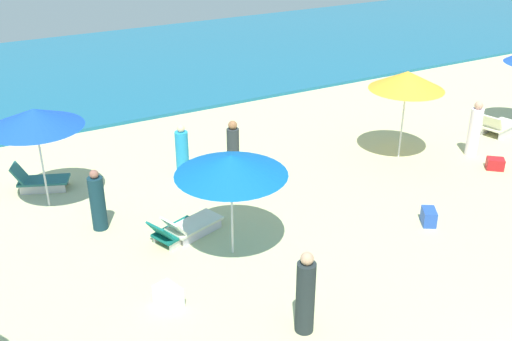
% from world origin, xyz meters
% --- Properties ---
extents(ocean, '(60.00, 13.88, 0.12)m').
position_xyz_m(ocean, '(0.00, 23.06, 0.06)').
color(ocean, '#1A6587').
rests_on(ocean, ground_plane).
extents(umbrella_0, '(2.31, 2.31, 2.63)m').
position_xyz_m(umbrella_0, '(-6.39, 11.52, 2.40)').
color(umbrella_0, silver).
rests_on(umbrella_0, ground_plane).
extents(lounge_chair_0_0, '(1.55, 1.09, 0.76)m').
position_xyz_m(lounge_chair_0_0, '(-6.40, 12.56, 0.28)').
color(lounge_chair_0_0, silver).
rests_on(lounge_chair_0_0, ground_plane).
extents(umbrella_1, '(2.42, 2.42, 2.40)m').
position_xyz_m(umbrella_1, '(-3.25, 7.30, 2.17)').
color(umbrella_1, silver).
rests_on(umbrella_1, ground_plane).
extents(lounge_chair_1_0, '(1.42, 1.03, 0.65)m').
position_xyz_m(lounge_chair_1_0, '(-4.18, 8.41, 0.23)').
color(lounge_chair_1_0, silver).
rests_on(lounge_chair_1_0, ground_plane).
extents(lounge_chair_1_1, '(1.57, 1.04, 0.65)m').
position_xyz_m(lounge_chair_1_1, '(-3.75, 8.45, 0.25)').
color(lounge_chair_1_1, silver).
rests_on(lounge_chair_1_1, ground_plane).
extents(umbrella_4, '(2.18, 2.18, 2.67)m').
position_xyz_m(umbrella_4, '(3.51, 9.48, 2.40)').
color(umbrella_4, silver).
rests_on(umbrella_4, ground_plane).
extents(lounge_chair_5_1, '(1.56, 0.96, 0.76)m').
position_xyz_m(lounge_chair_5_1, '(7.63, 9.30, 0.28)').
color(lounge_chair_5_1, silver).
rests_on(lounge_chair_5_1, ground_plane).
extents(beachgoer_0, '(0.38, 0.38, 1.72)m').
position_xyz_m(beachgoer_0, '(5.53, 8.52, 0.81)').
color(beachgoer_0, white).
rests_on(beachgoer_0, ground_plane).
extents(beachgoer_1, '(0.40, 0.40, 1.70)m').
position_xyz_m(beachgoer_1, '(-1.49, 10.68, 0.80)').
color(beachgoer_1, '#2C3437').
rests_on(beachgoer_1, ground_plane).
extents(beachgoer_3, '(0.42, 0.42, 1.66)m').
position_xyz_m(beachgoer_3, '(-2.81, 11.16, 0.77)').
color(beachgoer_3, '#2399D5').
rests_on(beachgoer_3, ground_plane).
extents(beachgoer_4, '(0.44, 0.44, 1.55)m').
position_xyz_m(beachgoer_4, '(-5.55, 9.78, 0.71)').
color(beachgoer_4, '#143440').
rests_on(beachgoer_4, ground_plane).
extents(beachgoer_6, '(0.39, 0.39, 1.70)m').
position_xyz_m(beachgoer_6, '(-3.27, 4.36, 0.80)').
color(beachgoer_6, '#232D2F').
rests_on(beachgoer_6, ground_plane).
extents(cooler_box_0, '(0.60, 0.59, 0.33)m').
position_xyz_m(cooler_box_0, '(5.37, 7.47, 0.16)').
color(cooler_box_0, red).
rests_on(cooler_box_0, ground_plane).
extents(cooler_box_1, '(0.51, 0.62, 0.41)m').
position_xyz_m(cooler_box_1, '(-5.19, 6.26, 0.21)').
color(cooler_box_1, white).
rests_on(cooler_box_1, ground_plane).
extents(cooler_box_2, '(0.53, 0.59, 0.39)m').
position_xyz_m(cooler_box_2, '(1.48, 6.11, 0.19)').
color(cooler_box_2, blue).
rests_on(cooler_box_2, ground_plane).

